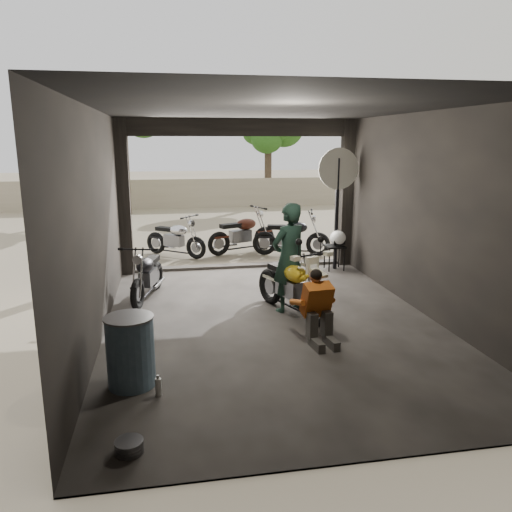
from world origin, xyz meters
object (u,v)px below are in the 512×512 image
object	(u,v)px
outside_bike_a	(175,235)
left_bike	(147,271)
helmet	(338,238)
stool	(335,249)
rider	(289,258)
main_bike	(291,281)
outside_bike_c	(291,233)
mechanic	(320,310)
outside_bike_b	(242,230)
oil_drum	(131,352)
sign_post	(338,188)

from	to	relation	value
outside_bike_a	left_bike	bearing A→B (deg)	-150.85
left_bike	helmet	size ratio (longest dim) A/B	4.18
stool	rider	bearing A→B (deg)	-123.81
main_bike	outside_bike_c	world-z (taller)	main_bike
mechanic	stool	xyz separation A→B (m)	(1.53, 3.85, -0.02)
outside_bike_a	outside_bike_b	size ratio (longest dim) A/B	0.91
oil_drum	mechanic	bearing A→B (deg)	17.47
stool	sign_post	bearing A→B (deg)	53.71
main_bike	left_bike	bearing A→B (deg)	130.78
left_bike	sign_post	size ratio (longest dim) A/B	0.58
outside_bike_a	mechanic	world-z (taller)	outside_bike_a
left_bike	outside_bike_b	distance (m)	4.09
main_bike	outside_bike_a	size ratio (longest dim) A/B	1.10
outside_bike_a	rider	xyz separation A→B (m)	(1.73, -4.40, 0.39)
outside_bike_a	oil_drum	bearing A→B (deg)	-146.82
mechanic	rider	bearing A→B (deg)	86.81
mechanic	outside_bike_b	bearing A→B (deg)	84.80
outside_bike_c	mechanic	bearing A→B (deg)	-174.43
helmet	sign_post	distance (m)	1.07
main_bike	helmet	size ratio (longest dim) A/B	4.65
left_bike	mechanic	world-z (taller)	left_bike
main_bike	mechanic	xyz separation A→B (m)	(0.08, -1.27, -0.06)
oil_drum	sign_post	size ratio (longest dim) A/B	0.32
main_bike	oil_drum	xyz separation A→B (m)	(-2.39, -2.05, -0.14)
main_bike	outside_bike_c	bearing A→B (deg)	54.84
mechanic	stool	world-z (taller)	mechanic
stool	left_bike	bearing A→B (deg)	-161.19
outside_bike_a	helmet	bearing A→B (deg)	-81.27
oil_drum	outside_bike_b	bearing A→B (deg)	71.10
mechanic	stool	distance (m)	4.14
rider	left_bike	bearing A→B (deg)	-52.53
helmet	oil_drum	xyz separation A→B (m)	(-4.06, -4.62, -0.30)
rider	helmet	xyz separation A→B (m)	(1.69, 2.42, -0.19)
rider	sign_post	bearing A→B (deg)	-150.97
mechanic	sign_post	bearing A→B (deg)	61.23
sign_post	main_bike	bearing A→B (deg)	-124.41
main_bike	outside_bike_a	bearing A→B (deg)	89.99
stool	helmet	world-z (taller)	helmet
main_bike	stool	xyz separation A→B (m)	(1.61, 2.57, -0.08)
main_bike	rider	bearing A→B (deg)	74.04
helmet	sign_post	world-z (taller)	sign_post
stool	mechanic	bearing A→B (deg)	-111.74
main_bike	stool	bearing A→B (deg)	36.96
outside_bike_c	oil_drum	bearing A→B (deg)	166.63
outside_bike_b	mechanic	size ratio (longest dim) A/B	1.67
main_bike	rider	xyz separation A→B (m)	(-0.01, 0.15, 0.34)
left_bike	outside_bike_a	world-z (taller)	outside_bike_a
left_bike	stool	world-z (taller)	left_bike
rider	oil_drum	distance (m)	3.27
left_bike	outside_bike_c	xyz separation A→B (m)	(3.35, 2.88, 0.05)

